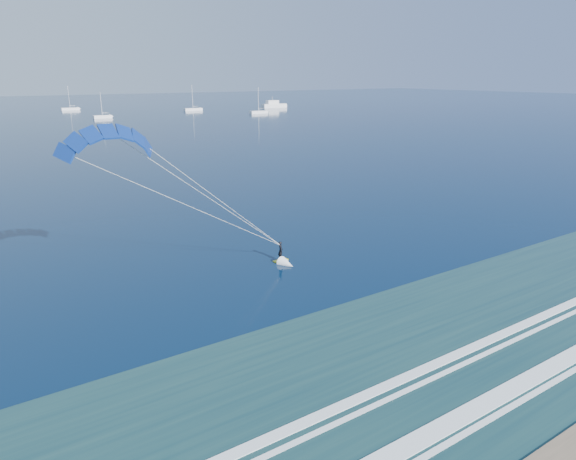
{
  "coord_description": "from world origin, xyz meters",
  "views": [
    {
      "loc": [
        -17.36,
        -7.72,
        16.42
      ],
      "look_at": [
        4.42,
        24.68,
        4.53
      ],
      "focal_mm": 32.0,
      "sensor_mm": 36.0,
      "label": 1
    }
  ],
  "objects_px": {
    "sailboat_6": "(259,112)",
    "sailboat_5": "(193,109)",
    "motor_yacht": "(274,105)",
    "sailboat_3": "(103,117)",
    "sailboat_4": "(70,109)",
    "kitesurfer_rig": "(209,198)"
  },
  "relations": [
    {
      "from": "motor_yacht",
      "to": "sailboat_5",
      "type": "height_order",
      "value": "sailboat_5"
    },
    {
      "from": "sailboat_3",
      "to": "sailboat_5",
      "type": "height_order",
      "value": "sailboat_5"
    },
    {
      "from": "kitesurfer_rig",
      "to": "sailboat_5",
      "type": "distance_m",
      "value": 210.71
    },
    {
      "from": "sailboat_3",
      "to": "sailboat_4",
      "type": "bearing_deg",
      "value": 90.14
    },
    {
      "from": "kitesurfer_rig",
      "to": "sailboat_4",
      "type": "distance_m",
      "value": 231.8
    },
    {
      "from": "kitesurfer_rig",
      "to": "sailboat_5",
      "type": "xyz_separation_m",
      "value": [
        83.73,
        193.25,
        -6.73
      ]
    },
    {
      "from": "kitesurfer_rig",
      "to": "motor_yacht",
      "type": "relative_size",
      "value": 1.52
    },
    {
      "from": "kitesurfer_rig",
      "to": "sailboat_6",
      "type": "xyz_separation_m",
      "value": [
        99.9,
        160.79,
        -6.74
      ]
    },
    {
      "from": "kitesurfer_rig",
      "to": "motor_yacht",
      "type": "bearing_deg",
      "value": 56.43
    },
    {
      "from": "sailboat_5",
      "to": "sailboat_6",
      "type": "relative_size",
      "value": 1.06
    },
    {
      "from": "sailboat_4",
      "to": "sailboat_5",
      "type": "xyz_separation_m",
      "value": [
        46.82,
        -35.5,
        0.0
      ]
    },
    {
      "from": "sailboat_6",
      "to": "sailboat_5",
      "type": "bearing_deg",
      "value": 116.49
    },
    {
      "from": "motor_yacht",
      "to": "sailboat_4",
      "type": "xyz_separation_m",
      "value": [
        -89.64,
        38.07,
        -0.78
      ]
    },
    {
      "from": "sailboat_4",
      "to": "sailboat_5",
      "type": "relative_size",
      "value": 0.94
    },
    {
      "from": "motor_yacht",
      "to": "sailboat_3",
      "type": "bearing_deg",
      "value": -168.71
    },
    {
      "from": "motor_yacht",
      "to": "sailboat_3",
      "type": "distance_m",
      "value": 91.28
    },
    {
      "from": "kitesurfer_rig",
      "to": "sailboat_5",
      "type": "height_order",
      "value": "kitesurfer_rig"
    },
    {
      "from": "sailboat_5",
      "to": "sailboat_6",
      "type": "distance_m",
      "value": 36.27
    },
    {
      "from": "motor_yacht",
      "to": "sailboat_4",
      "type": "height_order",
      "value": "sailboat_4"
    },
    {
      "from": "kitesurfer_rig",
      "to": "sailboat_4",
      "type": "xyz_separation_m",
      "value": [
        36.91,
        228.74,
        -6.73
      ]
    },
    {
      "from": "sailboat_6",
      "to": "sailboat_3",
      "type": "bearing_deg",
      "value": 169.19
    },
    {
      "from": "sailboat_3",
      "to": "sailboat_6",
      "type": "bearing_deg",
      "value": -10.81
    }
  ]
}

